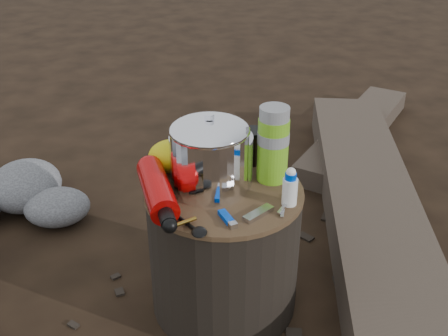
{
  "coord_description": "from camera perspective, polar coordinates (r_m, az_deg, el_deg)",
  "views": [
    {
      "loc": [
        -0.08,
        -1.3,
        1.2
      ],
      "look_at": [
        0.0,
        0.0,
        0.48
      ],
      "focal_mm": 43.71,
      "sensor_mm": 36.0,
      "label": 1
    }
  ],
  "objects": [
    {
      "name": "stuff_sack",
      "position": [
        1.61,
        -5.42,
        1.24
      ],
      "size": [
        0.14,
        0.12,
        0.1
      ],
      "primitive_type": "ellipsoid",
      "color": "yellow",
      "rests_on": "stump"
    },
    {
      "name": "food_pouch",
      "position": [
        1.65,
        -1.42,
        2.75
      ],
      "size": [
        0.11,
        0.05,
        0.13
      ],
      "primitive_type": "cube",
      "rotation": [
        0.0,
        0.0,
        -0.29
      ],
      "color": "#0E1756",
      "rests_on": "stump"
    },
    {
      "name": "log_small",
      "position": [
        2.79,
        13.62,
        3.59
      ],
      "size": [
        0.79,
        1.04,
        0.09
      ],
      "primitive_type": "cube",
      "rotation": [
        0.0,
        0.0,
        -0.59
      ],
      "color": "#41352C",
      "rests_on": "ground"
    },
    {
      "name": "camping_pot",
      "position": [
        1.49,
        -1.49,
        1.45
      ],
      "size": [
        0.21,
        0.21,
        0.21
      ],
      "primitive_type": "cylinder",
      "color": "white",
      "rests_on": "stump"
    },
    {
      "name": "thermos",
      "position": [
        1.54,
        5.15,
        2.46
      ],
      "size": [
        0.09,
        0.09,
        0.22
      ],
      "primitive_type": "cylinder",
      "color": "#6FB81E",
      "rests_on": "stump"
    },
    {
      "name": "lighter",
      "position": [
        1.4,
        0.23,
        -5.15
      ],
      "size": [
        0.05,
        0.08,
        0.01
      ],
      "primitive_type": "cube",
      "rotation": [
        0.0,
        0.0,
        0.37
      ],
      "color": "#003CC7",
      "rests_on": "stump"
    },
    {
      "name": "log_main",
      "position": [
        2.1,
        15.13,
        -4.46
      ],
      "size": [
        0.58,
        1.9,
        0.16
      ],
      "primitive_type": "cube",
      "rotation": [
        0.0,
        0.0,
        -0.14
      ],
      "color": "#41352C",
      "rests_on": "ground"
    },
    {
      "name": "stump",
      "position": [
        1.64,
        0.0,
        -8.42
      ],
      "size": [
        0.44,
        0.44,
        0.41
      ],
      "primitive_type": "cylinder",
      "color": "black",
      "rests_on": "ground"
    },
    {
      "name": "ground",
      "position": [
        1.78,
        0.0,
        -13.68
      ],
      "size": [
        60.0,
        60.0,
        0.0
      ],
      "primitive_type": "plane",
      "color": "black",
      "rests_on": "ground"
    },
    {
      "name": "travel_mug",
      "position": [
        1.65,
        3.0,
        2.28
      ],
      "size": [
        0.07,
        0.07,
        0.11
      ],
      "primitive_type": "cylinder",
      "color": "black",
      "rests_on": "stump"
    },
    {
      "name": "spork",
      "position": [
        1.4,
        -4.42,
        -5.4
      ],
      "size": [
        0.12,
        0.14,
        0.01
      ],
      "primitive_type": null,
      "rotation": [
        0.0,
        0.0,
        0.64
      ],
      "color": "black",
      "rests_on": "stump"
    },
    {
      "name": "squeeze_bottle",
      "position": [
        1.45,
        6.91,
        -2.12
      ],
      "size": [
        0.04,
        0.04,
        0.1
      ],
      "primitive_type": "cylinder",
      "color": "white",
      "rests_on": "stump"
    },
    {
      "name": "multitool",
      "position": [
        1.42,
        3.61,
        -4.78
      ],
      "size": [
        0.09,
        0.08,
        0.01
      ],
      "primitive_type": "cube",
      "rotation": [
        0.0,
        0.0,
        -0.87
      ],
      "color": "silver",
      "rests_on": "stump"
    },
    {
      "name": "pot_grabber",
      "position": [
        1.46,
        6.27,
        -3.85
      ],
      "size": [
        0.07,
        0.12,
        0.01
      ],
      "primitive_type": null,
      "rotation": [
        0.0,
        0.0,
        -0.4
      ],
      "color": "silver",
      "rests_on": "stump"
    },
    {
      "name": "fuel_bottle",
      "position": [
        1.47,
        -7.01,
        -2.24
      ],
      "size": [
        0.14,
        0.33,
        0.08
      ],
      "primitive_type": null,
      "rotation": [
        0.0,
        0.0,
        0.22
      ],
      "color": "#B80707",
      "rests_on": "stump"
    },
    {
      "name": "foil_windscreen",
      "position": [
        1.54,
        -1.33,
        0.92
      ],
      "size": [
        0.23,
        0.23,
        0.14
      ],
      "primitive_type": "cylinder",
      "color": "silver",
      "rests_on": "stump"
    }
  ]
}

